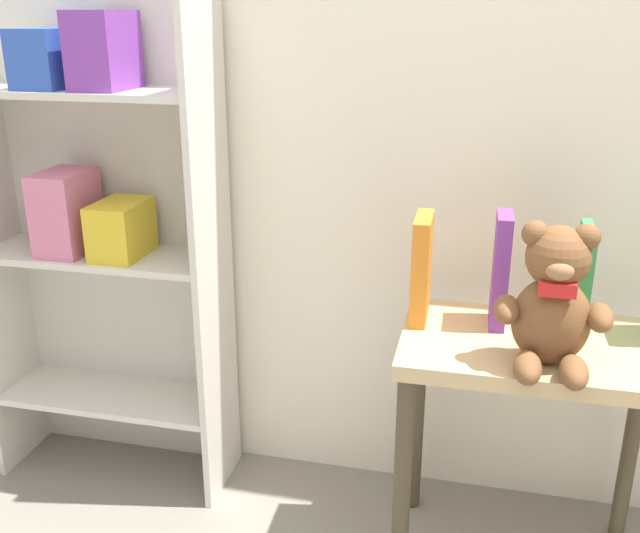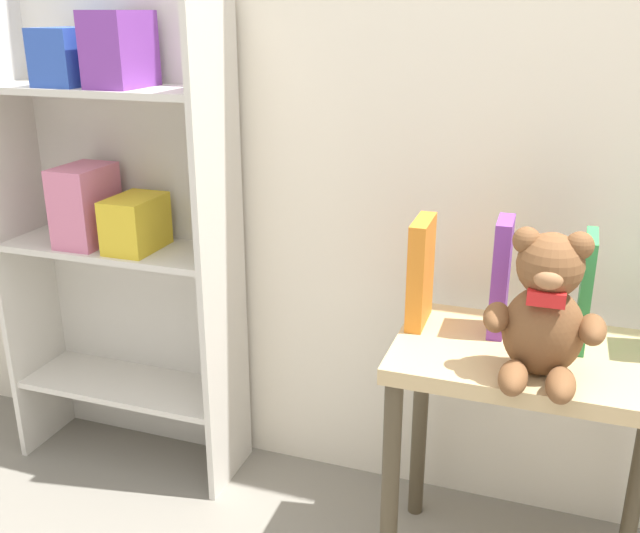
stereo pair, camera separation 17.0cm
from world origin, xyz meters
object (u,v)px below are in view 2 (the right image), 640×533
teddy_bear (545,312)px  book_standing_orange (421,272)px  display_table (529,396)px  bookshelf_side (120,215)px  book_standing_purple (501,277)px  book_standing_green (585,291)px

teddy_bear → book_standing_orange: bearing=147.3°
display_table → bookshelf_side: bearing=171.3°
teddy_bear → book_standing_purple: 0.21m
teddy_bear → book_standing_purple: size_ratio=1.14×
display_table → book_standing_green: size_ratio=2.44×
teddy_bear → book_standing_purple: bearing=118.8°
bookshelf_side → teddy_bear: bearing=-13.9°
teddy_bear → bookshelf_side: bearing=166.1°
display_table → book_standing_purple: size_ratio=2.30×
teddy_bear → book_standing_green: (0.08, 0.18, -0.01)m
book_standing_orange → book_standing_purple: size_ratio=0.94×
book_standing_orange → book_standing_green: 0.36m
teddy_bear → book_standing_orange: (-0.28, 0.18, -0.01)m
book_standing_purple → book_standing_green: size_ratio=1.06×
book_standing_orange → book_standing_green: size_ratio=1.00×
teddy_bear → book_standing_purple: (-0.10, 0.19, -0.01)m
bookshelf_side → book_standing_purple: size_ratio=5.09×
book_standing_green → display_table: bearing=-140.7°
book_standing_orange → display_table: bearing=-15.3°
book_standing_purple → book_standing_green: 0.18m
book_standing_orange → book_standing_green: same height
teddy_bear → book_standing_orange: 0.33m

